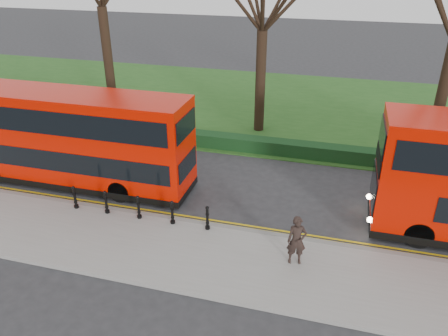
% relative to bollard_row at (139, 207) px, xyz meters
% --- Properties ---
extents(ground, '(120.00, 120.00, 0.00)m').
position_rel_bollard_row_xyz_m(ground, '(0.77, 1.35, -0.65)').
color(ground, '#28282B').
rests_on(ground, ground).
extents(pavement, '(60.00, 4.00, 0.15)m').
position_rel_bollard_row_xyz_m(pavement, '(0.77, -1.65, -0.57)').
color(pavement, gray).
rests_on(pavement, ground).
extents(kerb, '(60.00, 0.25, 0.16)m').
position_rel_bollard_row_xyz_m(kerb, '(0.77, 0.35, -0.57)').
color(kerb, slate).
rests_on(kerb, ground).
extents(grass_verge, '(60.00, 18.00, 0.06)m').
position_rel_bollard_row_xyz_m(grass_verge, '(0.77, 16.35, -0.62)').
color(grass_verge, '#214E1A').
rests_on(grass_verge, ground).
extents(hedge, '(60.00, 0.90, 0.80)m').
position_rel_bollard_row_xyz_m(hedge, '(0.77, 8.15, -0.25)').
color(hedge, black).
rests_on(hedge, ground).
extents(yellow_line_outer, '(60.00, 0.10, 0.01)m').
position_rel_bollard_row_xyz_m(yellow_line_outer, '(0.77, 0.65, -0.64)').
color(yellow_line_outer, yellow).
rests_on(yellow_line_outer, ground).
extents(yellow_line_inner, '(60.00, 0.10, 0.01)m').
position_rel_bollard_row_xyz_m(yellow_line_inner, '(0.77, 0.85, -0.64)').
color(yellow_line_inner, yellow).
rests_on(yellow_line_inner, ground).
extents(bollard_row, '(6.10, 0.15, 1.00)m').
position_rel_bollard_row_xyz_m(bollard_row, '(0.00, 0.00, 0.00)').
color(bollard_row, black).
rests_on(bollard_row, pavement).
extents(bus_lead, '(11.24, 2.58, 4.47)m').
position_rel_bollard_row_xyz_m(bus_lead, '(-4.28, 2.35, 1.60)').
color(bus_lead, '#C00E00').
rests_on(bus_lead, ground).
extents(pedestrian, '(0.77, 0.60, 1.87)m').
position_rel_bollard_row_xyz_m(pedestrian, '(6.61, -1.15, 0.43)').
color(pedestrian, black).
rests_on(pedestrian, pavement).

